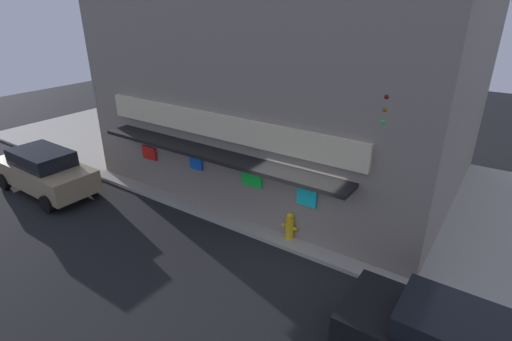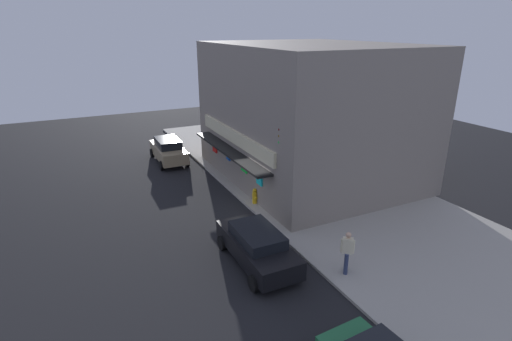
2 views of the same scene
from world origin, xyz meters
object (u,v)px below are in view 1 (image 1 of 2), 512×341
Objects in this scene: trash_can at (346,215)px; potted_plant_by_doorway at (179,166)px; traffic_light at (384,150)px; potted_plant_by_window at (231,175)px; parked_car_tan at (45,171)px; fire_hydrant at (290,226)px.

trash_can is 0.93× the size of potted_plant_by_doorway.
traffic_light is 6.59m from potted_plant_by_window.
traffic_light reaches higher than potted_plant_by_window.
parked_car_tan reaches higher than potted_plant_by_doorway.
traffic_light is 12.24m from parked_car_tan.
traffic_light is 8.77m from potted_plant_by_doorway.
potted_plant_by_doorway is at bearing -178.48° from trash_can.
traffic_light is at bearing -43.39° from trash_can.
trash_can is at bearing -2.16° from potted_plant_by_window.
potted_plant_by_doorway is at bearing 166.95° from fire_hydrant.
traffic_light reaches higher than parked_car_tan.
fire_hydrant is at bearing -126.04° from trash_can.
potted_plant_by_window is at bearing 153.91° from fire_hydrant.
potted_plant_by_window is (-5.89, 1.30, -2.66)m from traffic_light.
trash_can is 11.17m from parked_car_tan.
potted_plant_by_doorway is 0.94× the size of potted_plant_by_window.
potted_plant_by_doorway reaches higher than fire_hydrant.
potted_plant_by_window reaches higher than fire_hydrant.
fire_hydrant is at bearing -26.09° from potted_plant_by_window.
parked_car_tan reaches higher than trash_can.
fire_hydrant is 1.94m from trash_can.
trash_can is at bearing 53.96° from fire_hydrant.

